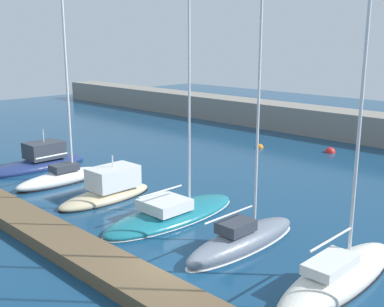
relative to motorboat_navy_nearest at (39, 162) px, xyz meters
The scene contains 10 objects.
ground_plane 19.52m from the motorboat_navy_nearest, 11.81° to the right, with size 120.00×120.00×0.00m, color navy.
dock_pier 20.02m from the motorboat_navy_nearest, 17.47° to the right, with size 43.56×2.11×0.60m, color brown.
motorboat_navy_nearest is the anchor object (origin of this frame).
sailboat_white_second 4.68m from the motorboat_navy_nearest, ahead, with size 1.83×6.49×13.31m.
motorboat_sand_third 9.45m from the motorboat_navy_nearest, ahead, with size 2.22×6.33×2.87m.
sailboat_teal_fourth 14.37m from the motorboat_navy_nearest, ahead, with size 3.05×8.83×13.35m.
sailboat_slate_fifth 19.37m from the motorboat_navy_nearest, ahead, with size 1.77×7.18×11.68m.
sailboat_ivory_sixth 24.16m from the motorboat_navy_nearest, ahead, with size 2.14×8.18×14.04m.
mooring_buoy_red 23.37m from the motorboat_navy_nearest, 57.15° to the left, with size 0.87×0.87×0.87m, color red.
mooring_buoy_orange 18.44m from the motorboat_navy_nearest, 66.30° to the left, with size 0.68×0.68×0.68m, color orange.
Camera 1 is at (13.04, -12.11, 9.28)m, focal length 44.88 mm.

